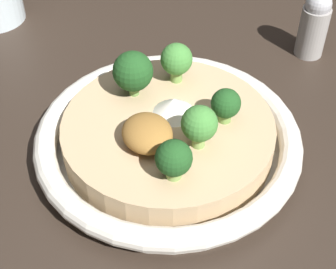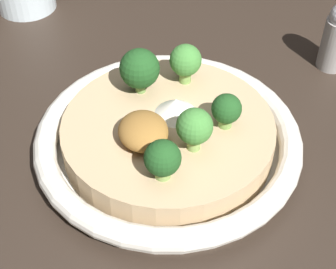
# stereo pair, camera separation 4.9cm
# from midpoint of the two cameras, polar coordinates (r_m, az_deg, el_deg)

# --- Properties ---
(ground_plane) EXTENTS (6.00, 6.00, 0.00)m
(ground_plane) POSITION_cam_midpoint_polar(r_m,az_deg,el_deg) (0.51, -2.76, -2.14)
(ground_plane) COLOR #2D231C
(risotto_bowl) EXTENTS (0.26, 0.26, 0.04)m
(risotto_bowl) POSITION_cam_midpoint_polar(r_m,az_deg,el_deg) (0.50, -2.84, -0.57)
(risotto_bowl) COLOR silver
(risotto_bowl) RESTS_ON ground_plane
(cheese_sprinkle) EXTENTS (0.04, 0.04, 0.02)m
(cheese_sprinkle) POSITION_cam_midpoint_polar(r_m,az_deg,el_deg) (0.49, -2.25, 3.06)
(cheese_sprinkle) COLOR white
(cheese_sprinkle) RESTS_ON risotto_bowl
(crispy_onion_garnish) EXTENTS (0.05, 0.04, 0.03)m
(crispy_onion_garnish) POSITION_cam_midpoint_polar(r_m,az_deg,el_deg) (0.46, -5.42, -0.00)
(crispy_onion_garnish) COLOR olive
(crispy_onion_garnish) RESTS_ON risotto_bowl
(broccoli_left) EXTENTS (0.04, 0.04, 0.05)m
(broccoli_left) POSITION_cam_midpoint_polar(r_m,az_deg,el_deg) (0.50, -6.75, 6.81)
(broccoli_left) COLOR #668E47
(broccoli_left) RESTS_ON risotto_bowl
(broccoli_back_left) EXTENTS (0.03, 0.03, 0.04)m
(broccoli_back_left) POSITION_cam_midpoint_polar(r_m,az_deg,el_deg) (0.52, -1.81, 8.13)
(broccoli_back_left) COLOR #759E4C
(broccoli_back_left) RESTS_ON risotto_bowl
(broccoli_front_right) EXTENTS (0.03, 0.03, 0.04)m
(broccoli_front_right) POSITION_cam_midpoint_polar(r_m,az_deg,el_deg) (0.42, -2.70, -2.90)
(broccoli_front_right) COLOR #84A856
(broccoli_front_right) RESTS_ON risotto_bowl
(broccoli_back) EXTENTS (0.03, 0.03, 0.04)m
(broccoli_back) POSITION_cam_midpoint_polar(r_m,az_deg,el_deg) (0.47, 3.47, 3.22)
(broccoli_back) COLOR #759E4C
(broccoli_back) RESTS_ON risotto_bowl
(broccoli_right) EXTENTS (0.03, 0.03, 0.04)m
(broccoli_right) POSITION_cam_midpoint_polar(r_m,az_deg,el_deg) (0.45, 0.33, 0.96)
(broccoli_right) COLOR #84A856
(broccoli_right) RESTS_ON risotto_bowl
(pepper_shaker) EXTENTS (0.03, 0.03, 0.08)m
(pepper_shaker) POSITION_cam_midpoint_polar(r_m,az_deg,el_deg) (0.64, 13.73, 11.72)
(pepper_shaker) COLOR #9E9993
(pepper_shaker) RESTS_ON ground_plane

